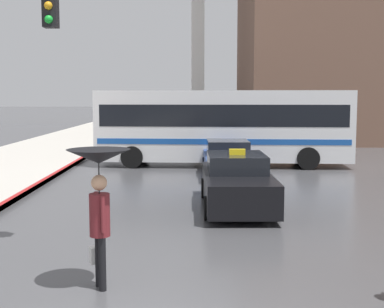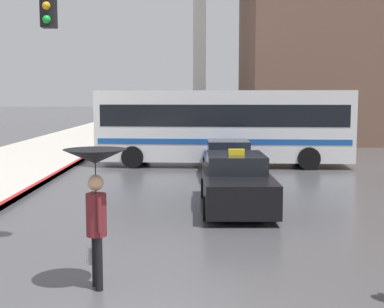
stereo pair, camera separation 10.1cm
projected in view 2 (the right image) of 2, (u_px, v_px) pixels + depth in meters
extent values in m
cube|color=black|center=(237.00, 187.00, 14.86)|extent=(1.80, 4.75, 0.83)
cube|color=black|center=(236.00, 163.00, 15.02)|extent=(1.58, 2.14, 0.49)
cylinder|color=black|center=(275.00, 208.00, 13.42)|extent=(0.20, 0.60, 0.60)
cylinder|color=black|center=(207.00, 208.00, 13.42)|extent=(0.20, 0.60, 0.60)
cylinder|color=black|center=(261.00, 188.00, 16.35)|extent=(0.20, 0.60, 0.60)
cylinder|color=black|center=(205.00, 188.00, 16.35)|extent=(0.20, 0.60, 0.60)
cube|color=yellow|center=(237.00, 152.00, 14.75)|extent=(0.44, 0.16, 0.16)
cube|color=navy|center=(229.00, 163.00, 20.68)|extent=(1.80, 4.13, 0.69)
cube|color=black|center=(228.00, 147.00, 20.82)|extent=(1.58, 1.86, 0.53)
cylinder|color=black|center=(255.00, 173.00, 19.43)|extent=(0.20, 0.60, 0.60)
cylinder|color=black|center=(208.00, 173.00, 19.43)|extent=(0.20, 0.60, 0.60)
cylinder|color=black|center=(247.00, 164.00, 21.98)|extent=(0.20, 0.60, 0.60)
cylinder|color=black|center=(206.00, 164.00, 21.98)|extent=(0.20, 0.60, 0.60)
cube|color=silver|center=(224.00, 125.00, 23.80)|extent=(11.28, 3.29, 3.08)
cube|color=black|center=(224.00, 115.00, 23.75)|extent=(10.72, 3.27, 0.94)
cube|color=#194C9E|center=(224.00, 139.00, 23.87)|extent=(10.94, 3.29, 0.24)
cylinder|color=black|center=(133.00, 157.00, 23.04)|extent=(0.98, 0.35, 0.96)
cylinder|color=black|center=(142.00, 151.00, 25.42)|extent=(0.98, 0.35, 0.96)
cylinder|color=black|center=(309.00, 159.00, 22.50)|extent=(0.98, 0.35, 0.96)
cylinder|color=black|center=(302.00, 153.00, 24.88)|extent=(0.98, 0.35, 0.96)
cylinder|color=black|center=(99.00, 264.00, 8.53)|extent=(0.16, 0.16, 0.87)
cylinder|color=black|center=(96.00, 260.00, 8.73)|extent=(0.16, 0.16, 0.87)
cylinder|color=maroon|center=(97.00, 215.00, 8.54)|extent=(0.43, 0.43, 0.69)
sphere|color=tan|center=(96.00, 183.00, 8.49)|extent=(0.25, 0.25, 0.25)
cylinder|color=maroon|center=(100.00, 214.00, 8.35)|extent=(0.09, 0.09, 0.59)
cylinder|color=maroon|center=(94.00, 209.00, 8.72)|extent=(0.09, 0.09, 0.59)
cone|color=black|center=(96.00, 156.00, 8.44)|extent=(1.01, 1.01, 0.23)
cylinder|color=black|center=(96.00, 178.00, 8.48)|extent=(0.02, 0.02, 0.70)
cube|color=white|center=(91.00, 255.00, 8.86)|extent=(0.16, 0.21, 0.28)
cube|color=black|center=(49.00, 7.00, 10.48)|extent=(0.28, 0.28, 0.80)
sphere|color=orange|center=(47.00, 6.00, 10.32)|extent=(0.16, 0.16, 0.16)
sphere|color=green|center=(47.00, 19.00, 10.35)|extent=(0.16, 0.16, 0.16)
cube|color=white|center=(200.00, 19.00, 37.36)|extent=(0.90, 0.90, 16.93)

